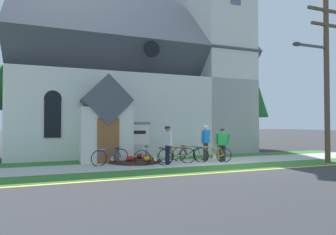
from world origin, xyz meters
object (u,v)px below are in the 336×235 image
object	(u,v)px
cyclist_in_orange_jersey	(168,142)
cyclist_in_white_jersey	(206,139)
bicycle_orange	(110,157)
utility_pole	(325,70)
bicycle_green	(177,155)
cyclist_in_yellow_jersey	(222,142)
bicycle_white	(154,157)
bicycle_blue	(189,153)
church_sign	(133,135)
roadside_conifer	(242,74)
bicycle_silver	(213,155)

from	to	relation	value
cyclist_in_orange_jersey	cyclist_in_white_jersey	size ratio (longest dim) A/B	0.98
bicycle_orange	cyclist_in_orange_jersey	size ratio (longest dim) A/B	0.99
utility_pole	bicycle_green	bearing A→B (deg)	161.03
cyclist_in_orange_jersey	cyclist_in_white_jersey	distance (m)	2.32
bicycle_green	cyclist_in_orange_jersey	size ratio (longest dim) A/B	0.95
cyclist_in_white_jersey	cyclist_in_yellow_jersey	bearing A→B (deg)	-46.39
bicycle_white	cyclist_in_yellow_jersey	xyz separation A→B (m)	(3.51, 0.10, 0.55)
bicycle_white	bicycle_blue	xyz separation A→B (m)	(2.12, 0.91, -0.01)
cyclist_in_white_jersey	cyclist_in_orange_jersey	bearing A→B (deg)	-165.54
church_sign	bicycle_orange	size ratio (longest dim) A/B	1.12
bicycle_white	roadside_conifer	xyz separation A→B (m)	(8.42, 5.47, 5.08)
bicycle_white	bicycle_silver	size ratio (longest dim) A/B	1.00
church_sign	bicycle_green	distance (m)	2.41
bicycle_blue	bicycle_green	xyz separation A→B (m)	(-0.89, -0.57, 0.01)
bicycle_white	roadside_conifer	size ratio (longest dim) A/B	0.19
church_sign	bicycle_silver	world-z (taller)	church_sign
bicycle_green	cyclist_in_yellow_jersey	world-z (taller)	cyclist_in_yellow_jersey
bicycle_blue	bicycle_green	bearing A→B (deg)	-147.53
bicycle_silver	bicycle_orange	size ratio (longest dim) A/B	0.98
cyclist_in_white_jersey	bicycle_orange	bearing A→B (deg)	179.42
bicycle_white	bicycle_green	xyz separation A→B (m)	(1.23, 0.34, 0.00)
cyclist_in_orange_jersey	cyclist_in_white_jersey	world-z (taller)	cyclist_in_white_jersey
bicycle_silver	bicycle_green	world-z (taller)	bicycle_silver
bicycle_blue	utility_pole	size ratio (longest dim) A/B	0.22
church_sign	utility_pole	size ratio (longest dim) A/B	0.24
bicycle_blue	bicycle_green	world-z (taller)	bicycle_green
roadside_conifer	bicycle_silver	bearing A→B (deg)	-135.03
bicycle_white	bicycle_green	size ratio (longest dim) A/B	1.02
church_sign	bicycle_blue	xyz separation A→B (m)	(2.63, -0.85, -0.89)
bicycle_green	utility_pole	distance (m)	8.07
bicycle_green	utility_pole	bearing A→B (deg)	-18.97
cyclist_in_white_jersey	cyclist_in_yellow_jersey	size ratio (longest dim) A/B	1.11
bicycle_silver	bicycle_green	bearing A→B (deg)	167.13
bicycle_blue	bicycle_orange	world-z (taller)	bicycle_blue
church_sign	roadside_conifer	world-z (taller)	roadside_conifer
bicycle_blue	cyclist_in_white_jersey	distance (m)	1.08
bicycle_green	cyclist_in_orange_jersey	bearing A→B (deg)	-158.61
bicycle_white	utility_pole	size ratio (longest dim) A/B	0.21
bicycle_white	bicycle_orange	bearing A→B (deg)	156.80
cyclist_in_orange_jersey	utility_pole	size ratio (longest dim) A/B	0.22
bicycle_blue	utility_pole	xyz separation A→B (m)	(5.75, -2.85, 3.99)
bicycle_orange	cyclist_in_white_jersey	xyz separation A→B (m)	(4.69, -0.05, 0.68)
bicycle_green	cyclist_in_yellow_jersey	bearing A→B (deg)	-6.02
church_sign	cyclist_in_orange_jersey	xyz separation A→B (m)	(1.20, -1.62, -0.24)
church_sign	bicycle_orange	bearing A→B (deg)	-141.24
bicycle_blue	bicycle_orange	bearing A→B (deg)	-177.74
bicycle_white	cyclist_in_white_jersey	xyz separation A→B (m)	(2.93, 0.71, 0.67)
cyclist_in_orange_jersey	bicycle_white	bearing A→B (deg)	-169.37
bicycle_silver	roadside_conifer	distance (m)	9.31
cyclist_in_white_jersey	church_sign	bearing A→B (deg)	163.10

